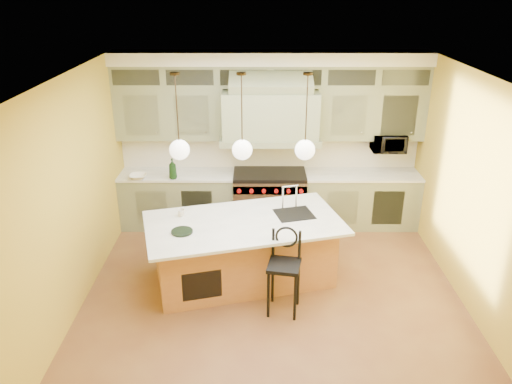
{
  "coord_description": "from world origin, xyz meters",
  "views": [
    {
      "loc": [
        -0.21,
        -5.6,
        3.93
      ],
      "look_at": [
        -0.22,
        0.7,
        1.23
      ],
      "focal_mm": 35.0,
      "sensor_mm": 36.0,
      "label": 1
    }
  ],
  "objects_px": {
    "counter_stool": "(284,266)",
    "microwave": "(388,143)",
    "kitchen_island": "(244,249)",
    "range": "(269,199)"
  },
  "relations": [
    {
      "from": "range",
      "to": "microwave",
      "type": "xyz_separation_m",
      "value": [
        1.95,
        0.11,
        0.96
      ]
    },
    {
      "from": "kitchen_island",
      "to": "microwave",
      "type": "bearing_deg",
      "value": 22.64
    },
    {
      "from": "counter_stool",
      "to": "kitchen_island",
      "type": "bearing_deg",
      "value": 136.99
    },
    {
      "from": "range",
      "to": "kitchen_island",
      "type": "height_order",
      "value": "kitchen_island"
    },
    {
      "from": "range",
      "to": "counter_stool",
      "type": "relative_size",
      "value": 1.07
    },
    {
      "from": "kitchen_island",
      "to": "microwave",
      "type": "xyz_separation_m",
      "value": [
        2.34,
        1.8,
        0.98
      ]
    },
    {
      "from": "range",
      "to": "counter_stool",
      "type": "distance_m",
      "value": 2.42
    },
    {
      "from": "range",
      "to": "kitchen_island",
      "type": "distance_m",
      "value": 1.74
    },
    {
      "from": "kitchen_island",
      "to": "microwave",
      "type": "distance_m",
      "value": 3.11
    },
    {
      "from": "counter_stool",
      "to": "microwave",
      "type": "relative_size",
      "value": 2.07
    }
  ]
}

